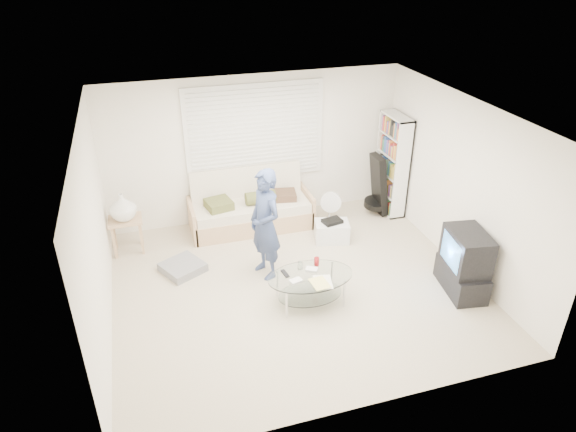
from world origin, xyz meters
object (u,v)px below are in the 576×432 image
object	(u,v)px
tv_unit	(464,263)
coffee_table	(310,281)
bookshelf	(392,165)
futon_sofa	(251,209)

from	to	relation	value
tv_unit	coffee_table	bearing A→B (deg)	170.47
bookshelf	coffee_table	world-z (taller)	bookshelf
bookshelf	tv_unit	world-z (taller)	bookshelf
tv_unit	futon_sofa	bearing A→B (deg)	132.46
coffee_table	bookshelf	bearing A→B (deg)	43.69
tv_unit	coffee_table	xyz separation A→B (m)	(-2.11, 0.35, -0.10)
futon_sofa	bookshelf	distance (m)	2.59
bookshelf	tv_unit	bearing A→B (deg)	-92.88
futon_sofa	tv_unit	size ratio (longest dim) A/B	2.22
tv_unit	coffee_table	world-z (taller)	tv_unit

